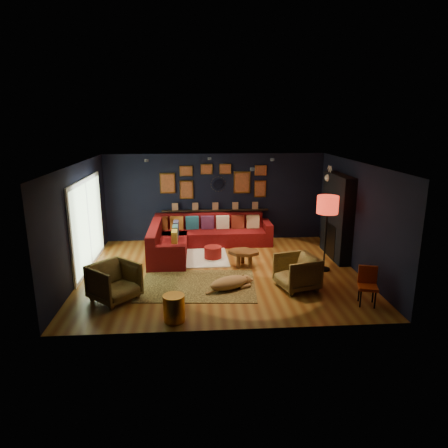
{
  "coord_description": "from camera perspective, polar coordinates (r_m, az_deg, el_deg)",
  "views": [
    {
      "loc": [
        -0.58,
        -9.0,
        3.55
      ],
      "look_at": [
        0.09,
        0.3,
        1.11
      ],
      "focal_mm": 32.0,
      "sensor_mm": 36.0,
      "label": 1
    }
  ],
  "objects": [
    {
      "name": "armchair_right",
      "position": [
        8.78,
        10.39,
        -6.55
      ],
      "size": [
        0.92,
        0.96,
        0.82
      ],
      "primitive_type": "imported",
      "rotation": [
        0.0,
        0.0,
        -1.31
      ],
      "color": "#B79041",
      "rests_on": "ground"
    },
    {
      "name": "ledge",
      "position": [
        11.98,
        -1.25,
        1.97
      ],
      "size": [
        3.2,
        0.12,
        0.04
      ],
      "primitive_type": "cube",
      "color": "black",
      "rests_on": "room_walls"
    },
    {
      "name": "dog",
      "position": [
        8.65,
        0.75,
        -8.07
      ],
      "size": [
        1.37,
        1.06,
        0.39
      ],
      "primitive_type": null,
      "rotation": [
        0.0,
        0.0,
        0.43
      ],
      "color": "#A66C44",
      "rests_on": "leopard_rug"
    },
    {
      "name": "leopard_rug",
      "position": [
        8.95,
        -3.8,
        -8.7
      ],
      "size": [
        2.66,
        2.0,
        0.01
      ],
      "primitive_type": "cube",
      "rotation": [
        0.0,
        0.0,
        -0.08
      ],
      "color": "#B29047",
      "rests_on": "ground"
    },
    {
      "name": "ceiling_spots",
      "position": [
        9.86,
        -0.73,
        8.9
      ],
      "size": [
        3.3,
        2.5,
        0.06
      ],
      "color": "black",
      "rests_on": "room_walls"
    },
    {
      "name": "room_walls",
      "position": [
        9.23,
        -0.42,
        2.41
      ],
      "size": [
        6.5,
        6.5,
        6.5
      ],
      "color": "black",
      "rests_on": "ground"
    },
    {
      "name": "armchair_left",
      "position": [
        8.39,
        -15.42,
        -7.75
      ],
      "size": [
        1.13,
        1.13,
        0.85
      ],
      "primitive_type": "imported",
      "rotation": [
        0.0,
        0.0,
        0.83
      ],
      "color": "#B79041",
      "rests_on": "ground"
    },
    {
      "name": "gold_stool",
      "position": [
        7.43,
        -7.16,
        -11.83
      ],
      "size": [
        0.4,
        0.4,
        0.5
      ],
      "primitive_type": "cylinder",
      "color": "#C8882F",
      "rests_on": "ground"
    },
    {
      "name": "sliding_door",
      "position": [
        10.25,
        -18.89,
        0.02
      ],
      "size": [
        0.06,
        2.8,
        2.2
      ],
      "color": "white",
      "rests_on": "ground"
    },
    {
      "name": "orange_chair",
      "position": [
        8.42,
        19.83,
        -7.86
      ],
      "size": [
        0.44,
        0.44,
        0.77
      ],
      "rotation": [
        0.0,
        0.0,
        -0.27
      ],
      "color": "black",
      "rests_on": "ground"
    },
    {
      "name": "fireplace",
      "position": [
        10.86,
        15.78,
        0.63
      ],
      "size": [
        0.31,
        1.6,
        2.2
      ],
      "color": "black",
      "rests_on": "ground"
    },
    {
      "name": "floor_lamp",
      "position": [
        9.67,
        14.56,
        2.27
      ],
      "size": [
        0.5,
        0.5,
        1.83
      ],
      "color": "black",
      "rests_on": "ground"
    },
    {
      "name": "deer_head",
      "position": [
        11.14,
        15.52,
        6.4
      ],
      "size": [
        0.5,
        0.28,
        0.45
      ],
      "color": "white",
      "rests_on": "fireplace"
    },
    {
      "name": "pouf",
      "position": [
        10.52,
        -1.59,
        -4.05
      ],
      "size": [
        0.46,
        0.46,
        0.3
      ],
      "primitive_type": "cylinder",
      "color": "maroon",
      "rests_on": "shag_rug"
    },
    {
      "name": "floor",
      "position": [
        9.69,
        -0.4,
        -6.84
      ],
      "size": [
        6.5,
        6.5,
        0.0
      ],
      "primitive_type": "plane",
      "color": "olive",
      "rests_on": "ground"
    },
    {
      "name": "shag_rug",
      "position": [
        10.6,
        -5.09,
        -4.89
      ],
      "size": [
        2.09,
        1.55,
        0.03
      ],
      "primitive_type": "cube",
      "rotation": [
        0.0,
        0.0,
        0.03
      ],
      "color": "white",
      "rests_on": "ground"
    },
    {
      "name": "coffee_table",
      "position": [
        9.91,
        2.83,
        -4.27
      ],
      "size": [
        0.89,
        0.74,
        0.39
      ],
      "rotation": [
        0.0,
        0.0,
        -0.22
      ],
      "color": "#552F13",
      "rests_on": "shag_rug"
    },
    {
      "name": "sunburst_mirror",
      "position": [
        11.88,
        -0.79,
        5.69
      ],
      "size": [
        0.47,
        0.16,
        0.47
      ],
      "color": "silver",
      "rests_on": "room_walls"
    },
    {
      "name": "sectional",
      "position": [
        11.28,
        -4.12,
        -2.01
      ],
      "size": [
        3.41,
        2.69,
        0.86
      ],
      "color": "maroon",
      "rests_on": "ground"
    },
    {
      "name": "gallery_wall",
      "position": [
        11.86,
        -1.34,
        6.2
      ],
      "size": [
        3.15,
        0.04,
        1.02
      ],
      "color": "#C8882F",
      "rests_on": "room_walls"
    }
  ]
}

